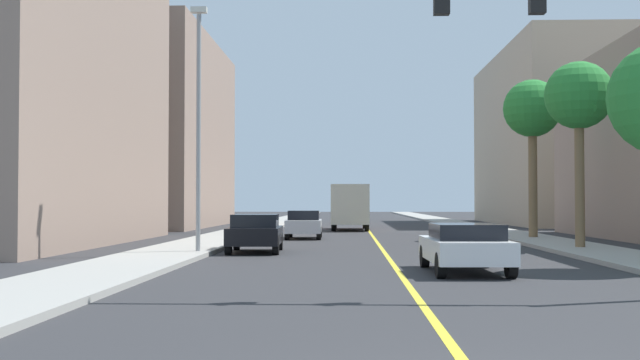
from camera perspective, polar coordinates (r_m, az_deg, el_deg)
ground at (r=48.83m, az=3.66°, el=-3.81°), size 192.00×192.00×0.00m
sidewalk_left at (r=49.21m, az=-5.23°, el=-3.70°), size 2.96×168.00×0.15m
sidewalk_right at (r=49.62m, az=12.47°, el=-3.65°), size 2.96×168.00×0.15m
lane_marking_center at (r=48.83m, az=3.66°, el=-3.80°), size 0.16×144.00×0.01m
building_left_far at (r=60.95m, az=-14.24°, el=3.32°), size 13.86×21.35×14.13m
building_right_far at (r=69.36m, az=17.64°, el=2.93°), size 11.52×24.96×14.56m
traffic_signal_mast at (r=16.97m, az=21.06°, el=9.35°), size 8.39×0.36×6.80m
street_lamp at (r=27.67m, az=-8.93°, el=4.65°), size 0.56×0.28×8.60m
palm_mid at (r=31.49m, az=18.51°, el=5.70°), size 2.60×2.60×7.12m
palm_far at (r=39.67m, az=15.36°, el=4.89°), size 2.84×2.84×7.75m
car_white at (r=20.82m, az=10.61°, el=-4.81°), size 2.03×4.32×1.30m
car_black at (r=28.75m, az=-4.79°, el=-3.86°), size 2.02×3.93×1.41m
car_silver at (r=39.28m, az=-1.19°, el=-3.26°), size 1.83×3.92×1.43m
delivery_truck at (r=51.09m, az=2.22°, el=-1.92°), size 2.42×7.13×2.97m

